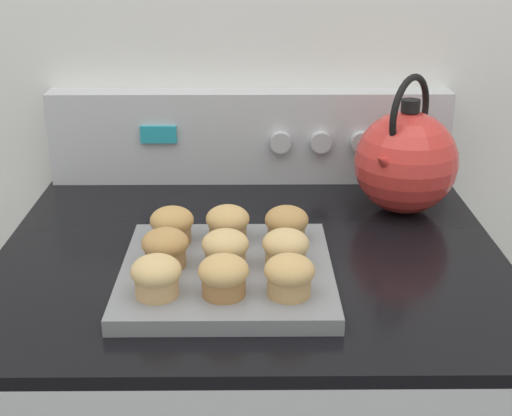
# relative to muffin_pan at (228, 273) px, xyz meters

# --- Properties ---
(wall_back) EXTENTS (8.00, 0.05, 2.40)m
(wall_back) POSITION_rel_muffin_pan_xyz_m (0.03, 0.46, 0.31)
(wall_back) COLOR silver
(wall_back) RESTS_ON ground_plane
(control_panel) EXTENTS (0.74, 0.07, 0.17)m
(control_panel) POSITION_rel_muffin_pan_xyz_m (0.03, 0.41, 0.07)
(control_panel) COLOR #B7BABF
(control_panel) RESTS_ON stove_range
(muffin_pan) EXTENTS (0.29, 0.29, 0.02)m
(muffin_pan) POSITION_rel_muffin_pan_xyz_m (0.00, 0.00, 0.00)
(muffin_pan) COLOR slate
(muffin_pan) RESTS_ON stove_range
(muffin_r0_c0) EXTENTS (0.06, 0.06, 0.05)m
(muffin_r0_c0) POSITION_rel_muffin_pan_xyz_m (-0.09, -0.08, 0.04)
(muffin_r0_c0) COLOR tan
(muffin_r0_c0) RESTS_ON muffin_pan
(muffin_r0_c1) EXTENTS (0.06, 0.06, 0.05)m
(muffin_r0_c1) POSITION_rel_muffin_pan_xyz_m (-0.00, -0.08, 0.04)
(muffin_r0_c1) COLOR olive
(muffin_r0_c1) RESTS_ON muffin_pan
(muffin_r0_c2) EXTENTS (0.06, 0.06, 0.05)m
(muffin_r0_c2) POSITION_rel_muffin_pan_xyz_m (0.08, -0.08, 0.04)
(muffin_r0_c2) COLOR tan
(muffin_r0_c2) RESTS_ON muffin_pan
(muffin_r1_c0) EXTENTS (0.06, 0.06, 0.05)m
(muffin_r1_c0) POSITION_rel_muffin_pan_xyz_m (-0.08, 0.00, 0.04)
(muffin_r1_c0) COLOR #A37A4C
(muffin_r1_c0) RESTS_ON muffin_pan
(muffin_r1_c1) EXTENTS (0.06, 0.06, 0.05)m
(muffin_r1_c1) POSITION_rel_muffin_pan_xyz_m (-0.00, -0.00, 0.04)
(muffin_r1_c1) COLOR tan
(muffin_r1_c1) RESTS_ON muffin_pan
(muffin_r1_c2) EXTENTS (0.06, 0.06, 0.05)m
(muffin_r1_c2) POSITION_rel_muffin_pan_xyz_m (0.08, -0.00, 0.04)
(muffin_r1_c2) COLOR tan
(muffin_r1_c2) RESTS_ON muffin_pan
(muffin_r2_c0) EXTENTS (0.06, 0.06, 0.05)m
(muffin_r2_c0) POSITION_rel_muffin_pan_xyz_m (-0.08, 0.08, 0.04)
(muffin_r2_c0) COLOR #A37A4C
(muffin_r2_c0) RESTS_ON muffin_pan
(muffin_r2_c1) EXTENTS (0.06, 0.06, 0.05)m
(muffin_r2_c1) POSITION_rel_muffin_pan_xyz_m (-0.00, 0.08, 0.04)
(muffin_r2_c1) COLOR #A37A4C
(muffin_r2_c1) RESTS_ON muffin_pan
(muffin_r2_c2) EXTENTS (0.06, 0.06, 0.05)m
(muffin_r2_c2) POSITION_rel_muffin_pan_xyz_m (0.09, 0.08, 0.04)
(muffin_r2_c2) COLOR #A37A4C
(muffin_r2_c2) RESTS_ON muffin_pan
(tea_kettle) EXTENTS (0.17, 0.19, 0.23)m
(tea_kettle) POSITION_rel_muffin_pan_xyz_m (0.29, 0.25, 0.08)
(tea_kettle) COLOR red
(tea_kettle) RESTS_ON stove_range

